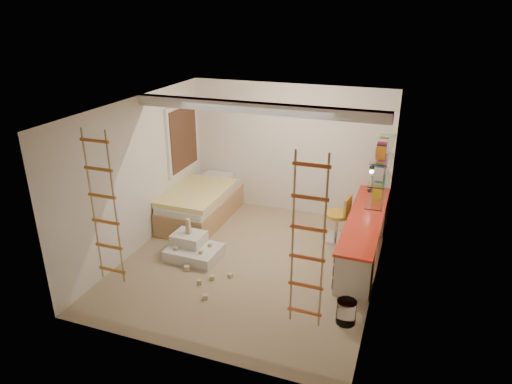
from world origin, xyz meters
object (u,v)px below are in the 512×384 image
at_px(desk, 364,234).
at_px(bed, 201,204).
at_px(play_platform, 193,248).
at_px(swivel_chair, 338,224).

relative_size(desk, bed, 1.40).
distance_m(desk, play_platform, 2.89).
bearing_deg(bed, swivel_chair, 1.10).
bearing_deg(desk, play_platform, -159.80).
bearing_deg(swivel_chair, play_platform, -147.24).
xyz_separation_m(bed, swivel_chair, (2.69, 0.05, -0.01)).
relative_size(bed, swivel_chair, 2.31).
xyz_separation_m(desk, swivel_chair, (-0.51, 0.42, -0.08)).
bearing_deg(desk, swivel_chair, 140.84).
distance_m(desk, swivel_chair, 0.66).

